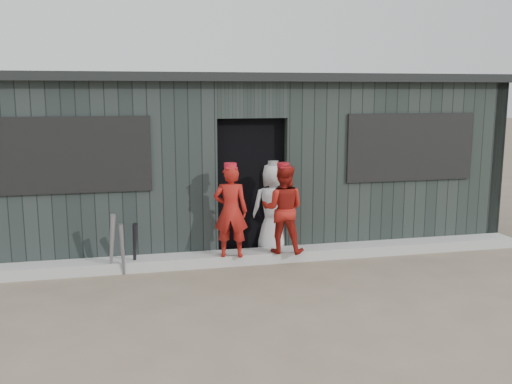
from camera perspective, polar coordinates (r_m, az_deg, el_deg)
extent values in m
plane|color=brown|center=(6.44, 3.64, -11.56)|extent=(80.00, 80.00, 0.00)
cube|color=#A2A29D|center=(8.08, -0.03, -6.45)|extent=(8.00, 0.36, 0.15)
cone|color=gray|center=(7.59, -14.21, -5.13)|extent=(0.16, 0.28, 0.84)
cone|color=slate|center=(7.60, -13.21, -5.62)|extent=(0.10, 0.17, 0.71)
cone|color=black|center=(7.70, -12.02, -5.40)|extent=(0.10, 0.31, 0.70)
imported|color=maroon|center=(7.67, -2.55, -1.93)|extent=(0.52, 0.41, 1.26)
imported|color=maroon|center=(7.88, 2.71, -1.69)|extent=(0.73, 0.65, 1.24)
imported|color=silver|center=(8.34, 1.68, -1.63)|extent=(0.73, 0.54, 1.36)
cube|color=black|center=(9.47, -2.29, 2.94)|extent=(7.60, 2.70, 2.20)
cube|color=#252D2B|center=(7.93, -16.56, 1.52)|extent=(3.50, 0.20, 2.50)
cube|color=#262E2B|center=(8.85, 13.91, 2.49)|extent=(3.50, 0.20, 2.50)
cube|color=#272E2C|center=(8.02, -0.48, 9.19)|extent=(1.00, 0.20, 0.50)
cube|color=#2C3532|center=(10.87, 18.41, 3.62)|extent=(0.20, 3.00, 2.50)
cube|color=#2A322F|center=(10.83, -3.66, 4.09)|extent=(8.00, 0.20, 2.50)
cube|color=black|center=(9.40, -2.35, 11.20)|extent=(8.30, 3.30, 0.12)
cube|color=black|center=(7.79, -17.83, 3.53)|extent=(2.00, 0.04, 1.00)
cube|color=black|center=(8.78, 15.22, 4.34)|extent=(2.00, 0.04, 1.00)
cube|color=black|center=(8.49, -3.15, 3.14)|extent=(0.18, 0.18, 0.85)
cube|color=black|center=(8.75, -0.23, 3.02)|extent=(0.23, 0.21, 0.82)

